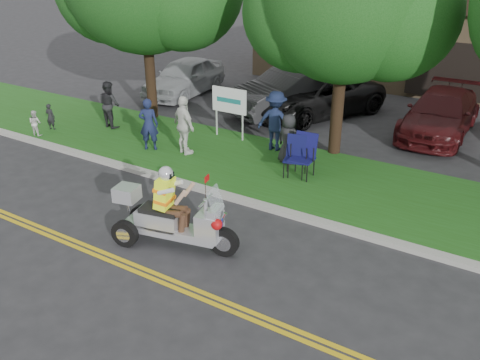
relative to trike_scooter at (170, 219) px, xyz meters
The scene contains 22 objects.
ground 0.98m from the trike_scooter, 51.36° to the right, with size 120.00×120.00×0.00m, color #28282B.
centerline_near 1.40m from the trike_scooter, 68.11° to the right, with size 60.00×0.10×0.01m, color gold.
centerline_far 1.27m from the trike_scooter, 65.03° to the right, with size 60.00×0.10×0.01m, color gold.
curb 2.57m from the trike_scooter, 79.24° to the left, with size 60.00×0.25×0.12m, color #A8A89E.
grass_verge 4.67m from the trike_scooter, 84.20° to the left, with size 60.00×4.00×0.10m, color #215416.
commercial_building 18.61m from the trike_scooter, 82.36° to the left, with size 18.00×8.20×4.00m.
tree_mid 7.72m from the trike_scooter, 81.26° to the left, with size 5.88×4.80×7.05m.
business_sign 6.52m from the trike_scooter, 112.01° to the left, with size 1.25×0.06×1.75m.
trike_scooter is the anchor object (origin of this frame).
lawn_chair_a 4.66m from the trike_scooter, 78.88° to the left, with size 0.65×0.67×1.18m.
lawn_chair_b 4.56m from the trike_scooter, 81.16° to the left, with size 0.71×0.73×1.10m.
spectator_adult_left 5.51m from the trike_scooter, 135.66° to the left, with size 0.59×0.38×1.60m, color #182044.
spectator_adult_mid 8.07m from the trike_scooter, 143.76° to the left, with size 0.77×0.60×1.59m, color black.
spectator_adult_right 5.00m from the trike_scooter, 124.14° to the left, with size 1.03×0.43×1.77m, color white.
spectator_chair_a 5.92m from the trike_scooter, 96.48° to the left, with size 1.18×0.68×1.82m, color #182244.
spectator_chair_b 5.12m from the trike_scooter, 88.38° to the left, with size 0.71×0.46×1.46m, color black.
child_left 8.76m from the trike_scooter, 156.51° to the left, with size 0.33×0.21×0.89m, color black.
child_right 8.44m from the trike_scooter, 160.53° to the left, with size 0.41×0.32×0.85m, color silver.
parked_car_far_left 11.99m from the trike_scooter, 126.12° to the left, with size 1.83×4.55×1.55m, color #A1A4A8.
parked_car_left 10.12m from the trike_scooter, 101.56° to the left, with size 1.86×5.35×1.76m, color #29292B.
parked_car_mid 10.05m from the trike_scooter, 96.72° to the left, with size 2.46×5.34×1.48m, color black.
parked_car_right 10.78m from the trike_scooter, 72.68° to the left, with size 2.00×4.91×1.43m, color #461012.
Camera 1 is at (5.68, -6.52, 5.84)m, focal length 38.00 mm.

